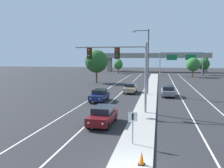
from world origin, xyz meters
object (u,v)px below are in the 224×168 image
object	(u,v)px
street_lamp_median	(147,58)
car_oncoming_tan	(130,88)
car_oncoming_navy	(99,95)
tree_far_right_c	(193,64)
car_oncoming_darkred	(103,115)
highway_sign_gantry	(181,57)
car_receding_grey	(168,91)
median_sign_post	(133,123)
tree_far_left_a	(118,63)
tree_far_left_b	(96,61)
tree_far_left_c	(118,65)
overhead_signal_mast	(123,63)
traffic_cone_median_nose	(142,158)
tree_far_right_a	(204,64)

from	to	relation	value
street_lamp_median	car_oncoming_tan	xyz separation A→B (m)	(-2.70, 1.87, -4.97)
car_oncoming_navy	tree_far_right_c	xyz separation A→B (m)	(17.62, 42.90, 2.99)
car_oncoming_darkred	car_oncoming_navy	size ratio (longest dim) A/B	1.00
highway_sign_gantry	car_receding_grey	bearing A→B (deg)	-97.45
car_oncoming_tan	median_sign_post	bearing A→B (deg)	-82.92
car_oncoming_tan	tree_far_left_a	bearing A→B (deg)	101.36
tree_far_left_b	tree_far_left_c	world-z (taller)	tree_far_left_b
median_sign_post	car_oncoming_darkred	size ratio (longest dim) A/B	0.49
overhead_signal_mast	car_oncoming_navy	world-z (taller)	overhead_signal_mast
traffic_cone_median_nose	tree_far_right_c	bearing A→B (deg)	80.12
car_oncoming_tan	car_receding_grey	world-z (taller)	same
tree_far_right_a	car_oncoming_tan	bearing A→B (deg)	-113.34
tree_far_right_c	tree_far_left_a	bearing A→B (deg)	130.29
car_oncoming_darkred	car_oncoming_tan	world-z (taller)	same
street_lamp_median	tree_far_left_c	xyz separation A→B (m)	(-12.90, 49.55, -2.57)
median_sign_post	tree_far_right_c	bearing A→B (deg)	78.86
car_oncoming_navy	tree_far_left_c	bearing A→B (deg)	97.13
overhead_signal_mast	median_sign_post	bearing A→B (deg)	-77.43
highway_sign_gantry	tree_far_right_c	xyz separation A→B (m)	(3.07, -4.25, -2.35)
street_lamp_median	traffic_cone_median_nose	distance (m)	25.46
tree_far_left_c	highway_sign_gantry	bearing A→B (deg)	-22.52
street_lamp_median	tree_far_left_b	world-z (taller)	street_lamp_median
tree_far_left_a	tree_far_right_a	bearing A→B (deg)	-35.57
tree_far_left_b	tree_far_right_a	size ratio (longest dim) A/B	1.33
car_oncoming_darkred	car_oncoming_tan	xyz separation A→B (m)	(0.17, 19.17, 0.00)
car_oncoming_navy	tree_far_left_a	bearing A→B (deg)	97.78
overhead_signal_mast	tree_far_left_a	bearing A→B (deg)	99.98
car_oncoming_tan	tree_far_left_a	size ratio (longest dim) A/B	0.87
tree_far_left_b	overhead_signal_mast	bearing A→B (deg)	-69.89
car_oncoming_tan	tree_far_left_b	xyz separation A→B (m)	(-9.54, 14.00, 4.14)
overhead_signal_mast	tree_far_right_c	size ratio (longest dim) A/B	1.31
overhead_signal_mast	highway_sign_gantry	bearing A→B (deg)	78.81
median_sign_post	highway_sign_gantry	xyz separation A→B (m)	(8.41, 62.53, 4.58)
overhead_signal_mast	highway_sign_gantry	distance (m)	54.16
median_sign_post	car_oncoming_tan	xyz separation A→B (m)	(-2.96, 23.80, -0.77)
car_receding_grey	traffic_cone_median_nose	bearing A→B (deg)	-95.23
street_lamp_median	car_oncoming_darkred	size ratio (longest dim) A/B	2.22
tree_far_left_c	traffic_cone_median_nose	bearing A→B (deg)	-79.37
highway_sign_gantry	tree_far_left_b	distance (m)	32.41
tree_far_left_a	tree_far_right_c	world-z (taller)	tree_far_right_c
traffic_cone_median_nose	median_sign_post	bearing A→B (deg)	105.23
median_sign_post	tree_far_left_b	size ratio (longest dim) A/B	0.29
overhead_signal_mast	highway_sign_gantry	size ratio (longest dim) A/B	0.58
overhead_signal_mast	car_oncoming_navy	xyz separation A→B (m)	(-4.05, 5.98, -4.51)
tree_far_left_c	car_oncoming_darkred	bearing A→B (deg)	-81.47
traffic_cone_median_nose	tree_far_right_c	size ratio (longest dim) A/B	0.13
car_oncoming_navy	tree_far_left_a	distance (m)	76.66
highway_sign_gantry	tree_far_left_c	xyz separation A→B (m)	(-21.57, 8.95, -2.94)
car_receding_grey	tree_far_left_c	bearing A→B (deg)	107.88
overhead_signal_mast	tree_far_left_c	distance (m)	63.08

